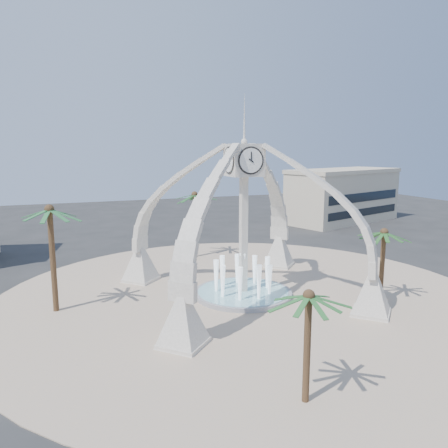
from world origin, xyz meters
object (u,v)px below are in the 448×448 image
object	(u,v)px
palm_east	(384,233)
clock_tower	(244,218)
palm_west	(49,211)
palm_south	(309,297)
fountain	(243,292)
palm_north	(195,196)

from	to	relation	value
palm_east	clock_tower	bearing A→B (deg)	152.49
palm_west	palm_south	distance (m)	20.27
palm_east	palm_south	xyz separation A→B (m)	(-12.92, -9.98, -0.25)
fountain	palm_west	distance (m)	16.16
palm_east	fountain	bearing A→B (deg)	152.49
palm_south	clock_tower	bearing A→B (deg)	77.71
palm_north	palm_east	bearing A→B (deg)	-63.29
fountain	palm_north	xyz separation A→B (m)	(0.19, 13.78, 6.58)
fountain	clock_tower	bearing A→B (deg)	-90.00
clock_tower	palm_north	xyz separation A→B (m)	(0.19, 13.78, 0.38)
palm_south	palm_north	bearing A→B (deg)	83.14
palm_west	palm_south	bearing A→B (deg)	-56.68
palm_west	palm_north	size ratio (longest dim) A/B	1.09
clock_tower	palm_west	xyz separation A→B (m)	(-14.33, 1.83, 1.03)
palm_west	palm_east	bearing A→B (deg)	-15.95
clock_tower	palm_east	distance (m)	10.93
palm_east	palm_west	distance (m)	25.03
fountain	palm_north	distance (m)	15.27
clock_tower	fountain	bearing A→B (deg)	90.00
palm_south	fountain	bearing A→B (deg)	77.71
palm_north	clock_tower	bearing A→B (deg)	-90.79
fountain	palm_north	size ratio (longest dim) A/B	1.03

